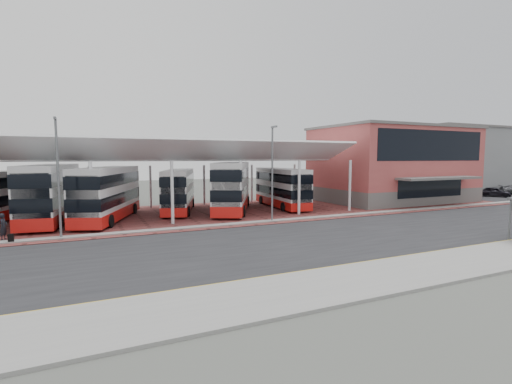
# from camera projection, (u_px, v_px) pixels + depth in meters

# --- Properties ---
(ground) EXTENTS (140.00, 140.00, 0.00)m
(ground) POSITION_uv_depth(u_px,v_px,m) (288.00, 238.00, 25.12)
(ground) COLOR #454742
(road) EXTENTS (120.00, 14.00, 0.02)m
(road) POSITION_uv_depth(u_px,v_px,m) (296.00, 241.00, 24.22)
(road) COLOR black
(road) RESTS_ON ground
(forecourt) EXTENTS (72.00, 16.00, 0.06)m
(forecourt) POSITION_uv_depth(u_px,v_px,m) (242.00, 211.00, 37.71)
(forecourt) COLOR brown
(forecourt) RESTS_ON ground
(sidewalk) EXTENTS (120.00, 4.00, 0.14)m
(sidewalk) POSITION_uv_depth(u_px,v_px,m) (386.00, 275.00, 16.98)
(sidewalk) COLOR gray
(sidewalk) RESTS_ON ground
(north_kerb) EXTENTS (120.00, 0.80, 0.14)m
(north_kerb) POSITION_uv_depth(u_px,v_px,m) (251.00, 223.00, 30.72)
(north_kerb) COLOR gray
(north_kerb) RESTS_ON ground
(yellow_line_near) EXTENTS (120.00, 0.12, 0.01)m
(yellow_line_near) POSITION_uv_depth(u_px,v_px,m) (357.00, 265.00, 18.79)
(yellow_line_near) COLOR gold
(yellow_line_near) RESTS_ON road
(yellow_line_far) EXTENTS (120.00, 0.12, 0.01)m
(yellow_line_far) POSITION_uv_depth(u_px,v_px,m) (353.00, 263.00, 19.06)
(yellow_line_far) COLOR gold
(yellow_line_far) RESTS_ON road
(canopy) EXTENTS (37.00, 11.63, 7.07)m
(canopy) POSITION_uv_depth(u_px,v_px,m) (159.00, 154.00, 34.69)
(canopy) COLOR silver
(canopy) RESTS_ON ground
(terminal) EXTENTS (18.40, 14.40, 9.25)m
(terminal) POSITION_uv_depth(u_px,v_px,m) (392.00, 164.00, 46.86)
(terminal) COLOR #5C5957
(terminal) RESTS_ON ground
(warehouse) EXTENTS (30.50, 20.50, 10.25)m
(warehouse) POSITION_uv_depth(u_px,v_px,m) (455.00, 159.00, 66.35)
(warehouse) COLOR slate
(warehouse) RESTS_ON ground
(lamp_west) EXTENTS (0.16, 0.90, 8.07)m
(lamp_west) POSITION_uv_depth(u_px,v_px,m) (58.00, 174.00, 24.56)
(lamp_west) COLOR slate
(lamp_west) RESTS_ON ground
(lamp_east) EXTENTS (0.16, 0.90, 8.07)m
(lamp_east) POSITION_uv_depth(u_px,v_px,m) (272.00, 171.00, 31.23)
(lamp_east) COLOR slate
(lamp_east) RESTS_ON ground
(bus_1) EXTENTS (4.28, 11.93, 4.81)m
(bus_1) POSITION_uv_depth(u_px,v_px,m) (51.00, 194.00, 31.09)
(bus_1) COLOR silver
(bus_1) RESTS_ON forecourt
(bus_2) EXTENTS (6.35, 11.30, 4.58)m
(bus_2) POSITION_uv_depth(u_px,v_px,m) (108.00, 194.00, 31.82)
(bus_2) COLOR silver
(bus_2) RESTS_ON forecourt
(bus_3) EXTENTS (5.47, 10.36, 4.18)m
(bus_3) POSITION_uv_depth(u_px,v_px,m) (179.00, 191.00, 37.13)
(bus_3) COLOR silver
(bus_3) RESTS_ON forecourt
(bus_4) EXTENTS (7.77, 11.90, 4.91)m
(bus_4) POSITION_uv_depth(u_px,v_px,m) (232.00, 187.00, 37.42)
(bus_4) COLOR silver
(bus_4) RESTS_ON forecourt
(bus_5) EXTENTS (3.32, 10.39, 4.21)m
(bus_5) POSITION_uv_depth(u_px,v_px,m) (282.00, 188.00, 40.44)
(bus_5) COLOR silver
(bus_5) RESTS_ON forecourt
(pedestrian) EXTENTS (0.59, 0.74, 1.77)m
(pedestrian) POSITION_uv_depth(u_px,v_px,m) (3.00, 227.00, 24.28)
(pedestrian) COLOR black
(pedestrian) RESTS_ON forecourt
(suitcase) EXTENTS (0.33, 0.24, 0.57)m
(suitcase) POSITION_uv_depth(u_px,v_px,m) (11.00, 238.00, 23.52)
(suitcase) COLOR black
(suitcase) RESTS_ON forecourt
(carpark_car_a) EXTENTS (3.41, 4.24, 1.36)m
(carpark_car_a) POSITION_uv_depth(u_px,v_px,m) (495.00, 192.00, 51.05)
(carpark_car_a) COLOR black
(carpark_car_a) RESTS_ON carpark_surface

